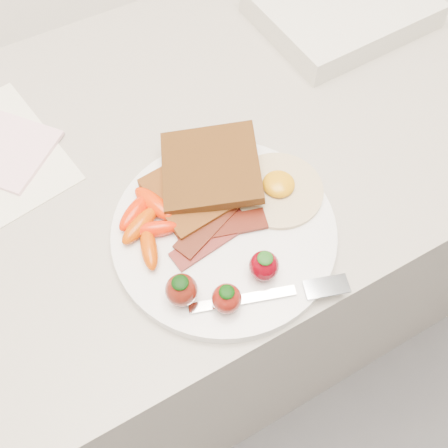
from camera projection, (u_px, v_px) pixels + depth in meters
counter at (188, 278)px, 1.07m from camera, size 2.00×0.60×0.90m
plate at (224, 232)px, 0.60m from camera, size 0.27×0.27×0.02m
toast_lower at (194, 191)px, 0.61m from camera, size 0.11×0.11×0.01m
toast_upper at (211, 167)px, 0.61m from camera, size 0.16×0.16×0.03m
fried_egg at (278, 188)px, 0.62m from camera, size 0.14×0.14×0.02m
bacon_strips at (215, 229)px, 0.59m from camera, size 0.13×0.07×0.01m
baby_carrots at (147, 222)px, 0.59m from camera, size 0.08×0.12×0.02m
strawberries at (222, 284)px, 0.54m from camera, size 0.13×0.07×0.04m
fork at (281, 293)px, 0.55m from camera, size 0.18×0.08×0.00m
appliance at (342, 8)px, 0.79m from camera, size 0.26×0.21×0.04m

